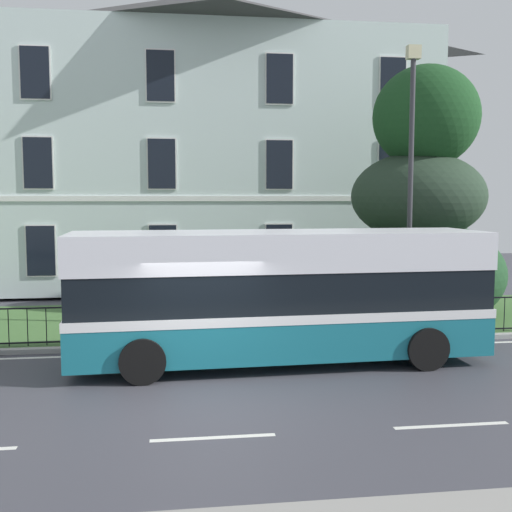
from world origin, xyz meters
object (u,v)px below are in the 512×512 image
object	(u,v)px
georgian_townhouse	(213,138)
single_decker_bus	(280,294)
street_lamp_post	(411,172)
evergreen_tree	(422,220)
litter_bin	(147,316)

from	to	relation	value
georgian_townhouse	single_decker_bus	size ratio (longest dim) A/B	1.89
single_decker_bus	street_lamp_post	distance (m)	5.60
evergreen_tree	litter_bin	size ratio (longest dim) A/B	7.78
single_decker_bus	litter_bin	size ratio (longest dim) A/B	8.87
georgian_townhouse	litter_bin	world-z (taller)	georgian_townhouse
evergreen_tree	litter_bin	bearing A→B (deg)	-163.45
evergreen_tree	single_decker_bus	world-z (taller)	evergreen_tree
evergreen_tree	litter_bin	world-z (taller)	evergreen_tree
litter_bin	street_lamp_post	bearing A→B (deg)	-1.12
single_decker_bus	litter_bin	distance (m)	4.22
georgian_townhouse	litter_bin	xyz separation A→B (m)	(-2.52, -11.29, -5.79)
georgian_townhouse	street_lamp_post	bearing A→B (deg)	-67.73
georgian_townhouse	evergreen_tree	size ratio (longest dim) A/B	2.15
georgian_townhouse	single_decker_bus	distance (m)	14.78
single_decker_bus	evergreen_tree	bearing A→B (deg)	41.16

